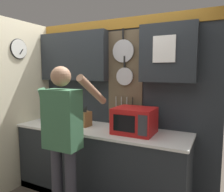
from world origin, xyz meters
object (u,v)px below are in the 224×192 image
knife_block (85,119)px  person (63,131)px  utensil_crock (48,116)px  microwave (134,120)px

knife_block → person: 0.63m
utensil_crock → person: (0.78, -0.62, 0.03)m
knife_block → microwave: bearing=-0.1°
knife_block → utensil_crock: 0.65m
microwave → knife_block: 0.70m
microwave → utensil_crock: 1.35m
knife_block → utensil_crock: size_ratio=0.86×
microwave → knife_block: bearing=179.9°
knife_block → utensil_crock: (-0.65, -0.00, -0.03)m
utensil_crock → person: size_ratio=0.19×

